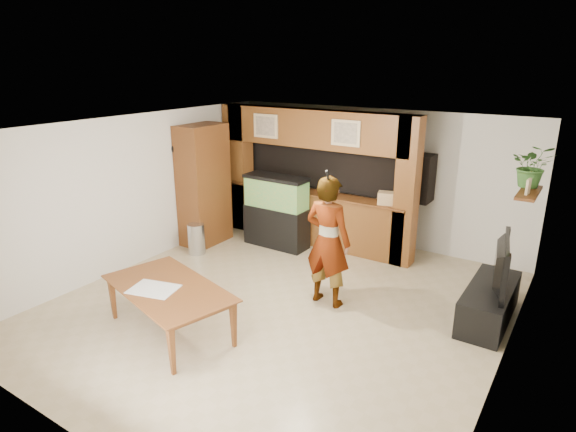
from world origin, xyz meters
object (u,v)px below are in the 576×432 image
Objects in this scene: pantry_cabinet at (204,185)px; aquarium at (276,212)px; dining_table at (167,311)px; person at (328,241)px; television at (495,263)px.

aquarium is at bearing 24.47° from pantry_cabinet.
aquarium is 3.46m from dining_table.
pantry_cabinet reaches higher than aquarium.
person is (3.22, -0.92, -0.19)m from pantry_cabinet.
aquarium reaches higher than television.
television is at bearing -9.68° from aquarium.
aquarium reaches higher than dining_table.
dining_table is at bearing -56.17° from pantry_cabinet.
pantry_cabinet is at bearing 139.41° from dining_table.
pantry_cabinet is 3.36m from person.
television is (4.06, -0.73, 0.18)m from aquarium.
pantry_cabinet reaches higher than person.
person is 2.40m from dining_table.
pantry_cabinet is 1.50m from aquarium.
dining_table is at bearing 56.70° from person.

